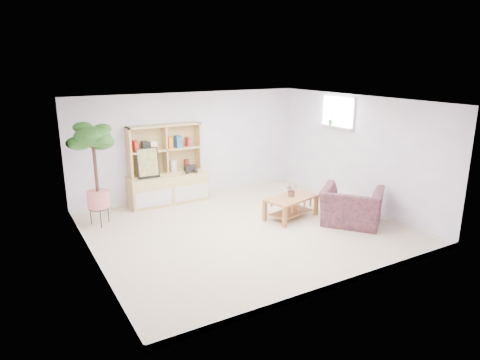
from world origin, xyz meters
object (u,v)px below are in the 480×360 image
coffee_table (291,207)px  armchair (352,204)px  floor_tree (96,175)px  storage_unit (167,165)px

coffee_table → armchair: armchair is taller
floor_tree → armchair: size_ratio=1.78×
storage_unit → floor_tree: (-1.64, -0.62, 0.13)m
floor_tree → armchair: bearing=-29.6°
storage_unit → floor_tree: bearing=-159.2°
storage_unit → armchair: (2.59, -3.03, -0.46)m
storage_unit → floor_tree: 1.76m
coffee_table → floor_tree: bearing=141.7°
coffee_table → floor_tree: (-3.43, 1.53, 0.78)m
coffee_table → armchair: bearing=-61.9°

